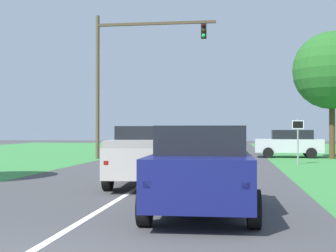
% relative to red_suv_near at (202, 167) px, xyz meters
% --- Properties ---
extents(ground_plane, '(120.00, 120.00, 0.00)m').
position_rel_red_suv_near_xyz_m(ground_plane, '(-2.30, 8.01, -1.00)').
color(ground_plane, '#424244').
extents(lane_centre_stripe, '(0.16, 43.94, 0.01)m').
position_rel_red_suv_near_xyz_m(lane_centre_stripe, '(-2.30, -2.99, -0.99)').
color(lane_centre_stripe, white).
rests_on(lane_centre_stripe, ground_plane).
extents(red_suv_near, '(2.34, 4.56, 1.89)m').
position_rel_red_suv_near_xyz_m(red_suv_near, '(0.00, 0.00, 0.00)').
color(red_suv_near, navy).
rests_on(red_suv_near, ground_plane).
extents(pickup_truck_lead, '(2.39, 5.62, 1.92)m').
position_rel_red_suv_near_xyz_m(pickup_truck_lead, '(-2.15, 5.08, -0.01)').
color(pickup_truck_lead, '#B7B2A8').
rests_on(pickup_truck_lead, ground_plane).
extents(traffic_light, '(7.46, 0.40, 8.92)m').
position_rel_red_suv_near_xyz_m(traffic_light, '(-5.98, 18.27, 4.81)').
color(traffic_light, brown).
rests_on(traffic_light, ground_plane).
extents(keep_moving_sign, '(0.60, 0.09, 2.43)m').
position_rel_red_suv_near_xyz_m(keep_moving_sign, '(3.99, 15.26, 0.56)').
color(keep_moving_sign, gray).
rests_on(keep_moving_sign, ground_plane).
extents(oak_tree_right, '(4.85, 4.85, 7.95)m').
position_rel_red_suv_near_xyz_m(oak_tree_right, '(6.73, 20.37, 4.51)').
color(oak_tree_right, '#4C351E').
rests_on(oak_tree_right, ground_plane).
extents(crossing_suv_far, '(4.34, 2.15, 1.80)m').
position_rel_red_suv_near_xyz_m(crossing_suv_far, '(4.25, 21.51, -0.06)').
color(crossing_suv_far, silver).
rests_on(crossing_suv_far, ground_plane).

